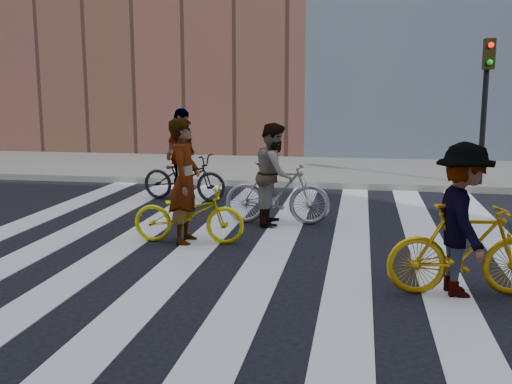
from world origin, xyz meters
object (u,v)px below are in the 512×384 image
(bike_silver_mid, at_px, (277,193))
(bike_yellow_right, at_px, (465,250))
(rider_rear, at_px, (181,155))
(rider_mid, at_px, (275,174))
(bike_yellow_left, at_px, (189,214))
(traffic_signal, at_px, (486,88))
(rider_left, at_px, (185,181))
(rider_right, at_px, (463,220))
(bike_dark_rear, at_px, (184,177))

(bike_silver_mid, distance_m, bike_yellow_right, 4.04)
(bike_silver_mid, bearing_deg, rider_rear, 48.97)
(bike_silver_mid, relative_size, rider_mid, 1.04)
(bike_silver_mid, height_order, rider_rear, rider_rear)
(bike_yellow_left, bearing_deg, rider_mid, -38.74)
(traffic_signal, relative_size, rider_left, 1.78)
(bike_silver_mid, relative_size, bike_yellow_right, 1.03)
(rider_left, bearing_deg, rider_right, -116.87)
(bike_yellow_right, relative_size, bike_dark_rear, 0.95)
(bike_dark_rear, xyz_separation_m, rider_rear, (-0.05, 0.00, 0.46))
(bike_silver_mid, height_order, rider_left, rider_left)
(bike_yellow_right, bearing_deg, bike_yellow_left, 57.87)
(traffic_signal, bearing_deg, rider_left, -133.48)
(bike_silver_mid, height_order, bike_dark_rear, bike_silver_mid)
(rider_left, bearing_deg, traffic_signal, -45.85)
(bike_dark_rear, distance_m, rider_rear, 0.47)
(bike_dark_rear, distance_m, rider_mid, 2.82)
(rider_left, height_order, rider_mid, rider_left)
(rider_mid, bearing_deg, rider_right, -143.01)
(rider_left, xyz_separation_m, rider_right, (3.68, -1.68, -0.07))
(bike_yellow_right, distance_m, rider_right, 0.34)
(bike_yellow_left, height_order, rider_mid, rider_mid)
(rider_rear, bearing_deg, traffic_signal, -61.29)
(bike_silver_mid, bearing_deg, rider_left, 139.07)
(rider_mid, bearing_deg, bike_dark_rear, 47.68)
(bike_yellow_left, xyz_separation_m, rider_left, (-0.05, 0.00, 0.49))
(bike_silver_mid, bearing_deg, bike_yellow_left, 140.28)
(rider_mid, bearing_deg, bike_silver_mid, -92.10)
(rider_right, bearing_deg, bike_dark_rear, 35.81)
(bike_yellow_left, height_order, bike_yellow_right, bike_yellow_right)
(bike_yellow_left, xyz_separation_m, bike_yellow_right, (3.68, -1.68, 0.08))
(bike_yellow_right, distance_m, rider_mid, 4.09)
(traffic_signal, height_order, bike_yellow_right, traffic_signal)
(bike_yellow_right, bearing_deg, traffic_signal, -19.23)
(traffic_signal, height_order, rider_mid, traffic_signal)
(rider_left, bearing_deg, rider_rear, 15.50)
(bike_yellow_left, bearing_deg, rider_rear, 16.29)
(bike_silver_mid, bearing_deg, rider_right, -143.57)
(bike_silver_mid, height_order, bike_yellow_right, bike_silver_mid)
(rider_rear, bearing_deg, bike_yellow_left, -152.16)
(bike_yellow_left, relative_size, bike_yellow_right, 0.96)
(bike_yellow_left, bearing_deg, bike_silver_mid, -39.99)
(bike_silver_mid, xyz_separation_m, rider_left, (-1.18, -1.46, 0.40))
(bike_yellow_left, xyz_separation_m, bike_dark_rear, (-1.05, 3.26, 0.04))
(traffic_signal, relative_size, bike_dark_rear, 1.82)
(rider_mid, relative_size, rider_right, 1.00)
(bike_silver_mid, xyz_separation_m, rider_mid, (-0.05, 0.00, 0.32))
(bike_yellow_right, height_order, rider_mid, rider_mid)
(rider_left, relative_size, rider_mid, 1.08)
(bike_yellow_left, height_order, rider_left, rider_left)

